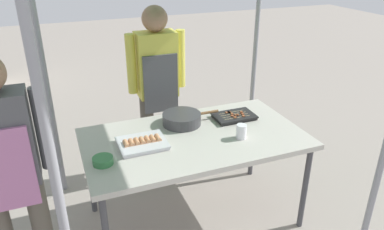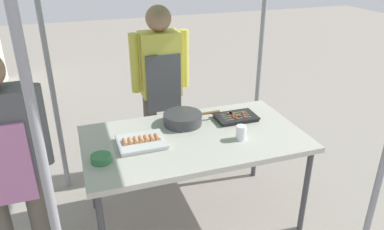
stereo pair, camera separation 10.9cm
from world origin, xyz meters
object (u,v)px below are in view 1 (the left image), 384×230
at_px(stall_table, 194,143).
at_px(tray_grilled_sausages, 142,143).
at_px(condiment_bowl, 103,161).
at_px(drink_cup_near_edge, 241,132).
at_px(tray_meat_skewers, 234,116).
at_px(cooking_wok, 182,118).
at_px(vendor_woman, 157,81).
at_px(customer_nearby, 6,163).

xyz_separation_m(stall_table, tray_grilled_sausages, (-0.39, 0.01, 0.07)).
xyz_separation_m(tray_grilled_sausages, condiment_bowl, (-0.29, -0.14, 0.00)).
bearing_deg(drink_cup_near_edge, stall_table, 153.98).
xyz_separation_m(stall_table, tray_meat_skewers, (0.41, 0.17, 0.07)).
height_order(tray_meat_skewers, cooking_wok, cooking_wok).
bearing_deg(drink_cup_near_edge, vendor_woman, 111.18).
height_order(condiment_bowl, customer_nearby, customer_nearby).
distance_m(cooking_wok, vendor_woman, 0.55).
bearing_deg(tray_meat_skewers, stall_table, -157.92).
bearing_deg(tray_meat_skewers, cooking_wok, 172.33).
height_order(tray_grilled_sausages, tray_meat_skewers, tray_grilled_sausages).
bearing_deg(condiment_bowl, vendor_woman, 54.49).
height_order(cooking_wok, customer_nearby, customer_nearby).
bearing_deg(drink_cup_near_edge, condiment_bowl, 178.99).
relative_size(stall_table, condiment_bowl, 12.13).
relative_size(tray_grilled_sausages, condiment_bowl, 2.52).
distance_m(stall_table, customer_nearby, 1.24).
height_order(stall_table, cooking_wok, cooking_wok).
distance_m(condiment_bowl, customer_nearby, 0.55).
xyz_separation_m(cooking_wok, vendor_woman, (-0.03, 0.53, 0.14)).
bearing_deg(cooking_wok, condiment_bowl, -151.97).
bearing_deg(condiment_bowl, customer_nearby, -175.52).
relative_size(stall_table, vendor_woman, 1.01).
xyz_separation_m(tray_grilled_sausages, tray_meat_skewers, (0.80, 0.16, -0.00)).
bearing_deg(tray_grilled_sausages, drink_cup_near_edge, -12.64).
bearing_deg(condiment_bowl, tray_grilled_sausages, 25.16).
bearing_deg(stall_table, condiment_bowl, -169.14).
height_order(condiment_bowl, drink_cup_near_edge, drink_cup_near_edge).
distance_m(drink_cup_near_edge, vendor_woman, 0.98).
bearing_deg(tray_meat_skewers, customer_nearby, -168.21).
relative_size(tray_grilled_sausages, customer_nearby, 0.22).
distance_m(drink_cup_near_edge, customer_nearby, 1.52).
distance_m(tray_meat_skewers, vendor_woman, 0.77).
xyz_separation_m(tray_meat_skewers, customer_nearby, (-1.62, -0.34, 0.14)).
xyz_separation_m(stall_table, customer_nearby, (-1.21, -0.17, 0.21)).
height_order(condiment_bowl, vendor_woman, vendor_woman).
relative_size(tray_meat_skewers, cooking_wok, 0.71).
distance_m(stall_table, condiment_bowl, 0.70).
bearing_deg(condiment_bowl, stall_table, 10.86).
bearing_deg(drink_cup_near_edge, customer_nearby, -179.08).
distance_m(tray_grilled_sausages, customer_nearby, 0.86).
height_order(tray_meat_skewers, vendor_woman, vendor_woman).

